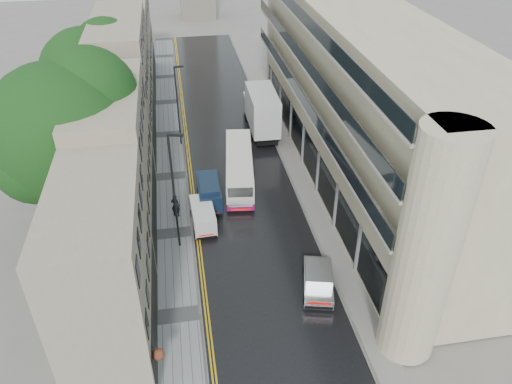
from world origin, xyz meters
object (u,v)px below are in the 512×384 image
object	(u,v)px
white_lorry	(252,120)
tree_far	(92,93)
cream_bus	(228,185)
white_van	(195,228)
tree_near	(66,156)
navy_van	(200,203)
silver_hatchback	(305,295)
lamp_post_near	(174,193)
lamp_post_far	(178,107)
pedestrian	(175,206)

from	to	relation	value
white_lorry	tree_far	bearing A→B (deg)	-178.78
cream_bus	white_van	size ratio (longest dim) A/B	2.53
tree_near	navy_van	bearing A→B (deg)	8.83
white_lorry	silver_hatchback	bearing A→B (deg)	-89.84
cream_bus	navy_van	xyz separation A→B (m)	(-2.39, -1.82, -0.20)
lamp_post_near	lamp_post_far	xyz separation A→B (m)	(0.80, 15.82, -0.62)
pedestrian	silver_hatchback	bearing A→B (deg)	148.36
cream_bus	lamp_post_near	size ratio (longest dim) A/B	1.07
pedestrian	lamp_post_far	world-z (taller)	lamp_post_far
tree_near	cream_bus	world-z (taller)	tree_near
pedestrian	lamp_post_near	world-z (taller)	lamp_post_near
tree_near	pedestrian	xyz separation A→B (m)	(6.87, 1.39, -5.85)
lamp_post_near	tree_far	bearing A→B (deg)	129.05
white_lorry	white_van	bearing A→B (deg)	-113.82
navy_van	cream_bus	bearing A→B (deg)	37.60
white_lorry	pedestrian	size ratio (longest dim) A/B	4.54
navy_van	tree_near	bearing A→B (deg)	-170.86
tree_far	white_lorry	distance (m)	15.09
white_van	navy_van	world-z (taller)	navy_van
white_van	lamp_post_near	world-z (taller)	lamp_post_near
lamp_post_far	white_van	bearing A→B (deg)	-96.82
pedestrian	lamp_post_far	distance (m)	12.49
white_lorry	lamp_post_near	size ratio (longest dim) A/B	0.97
silver_hatchback	pedestrian	xyz separation A→B (m)	(-7.73, 10.81, 0.28)
white_lorry	white_van	xyz separation A→B (m)	(-6.68, -14.53, -1.45)
pedestrian	white_van	bearing A→B (deg)	137.95
silver_hatchback	lamp_post_far	world-z (taller)	lamp_post_far
silver_hatchback	lamp_post_near	xyz separation A→B (m)	(-7.64, 7.09, 3.87)
pedestrian	lamp_post_far	xyz separation A→B (m)	(0.90, 12.10, 2.97)
tree_near	navy_van	xyz separation A→B (m)	(8.82, 1.37, -5.80)
silver_hatchback	pedestrian	world-z (taller)	pedestrian
silver_hatchback	pedestrian	bearing A→B (deg)	139.40
tree_far	pedestrian	size ratio (longest dim) A/B	6.39
navy_van	pedestrian	bearing A→B (deg)	179.62
white_van	cream_bus	bearing A→B (deg)	54.50
white_van	lamp_post_near	xyz separation A→B (m)	(-1.24, -0.88, 3.79)
tree_near	silver_hatchback	xyz separation A→B (m)	(14.60, -9.42, -6.13)
silver_hatchback	navy_van	distance (m)	12.24
tree_far	lamp_post_near	xyz separation A→B (m)	(6.66, -15.33, -1.55)
silver_hatchback	lamp_post_near	bearing A→B (deg)	150.94
tree_near	tree_far	distance (m)	13.02
tree_near	tree_far	world-z (taller)	tree_near
tree_near	cream_bus	size ratio (longest dim) A/B	1.43
silver_hatchback	navy_van	xyz separation A→B (m)	(-5.78, 10.79, 0.33)
lamp_post_near	navy_van	bearing A→B (deg)	78.92
tree_far	lamp_post_far	world-z (taller)	tree_far
cream_bus	lamp_post_far	xyz separation A→B (m)	(-3.44, 10.30, 2.72)
tree_near	lamp_post_near	distance (m)	7.68
tree_far	white_van	world-z (taller)	tree_far
cream_bus	white_lorry	xyz separation A→B (m)	(3.68, 9.89, 1.00)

